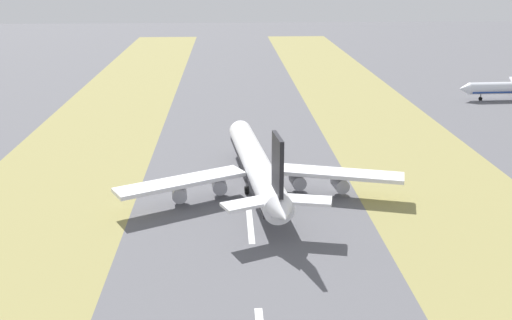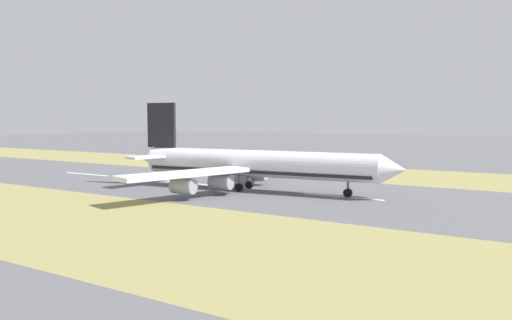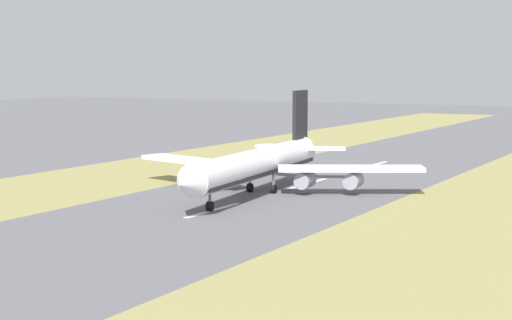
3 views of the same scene
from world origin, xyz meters
name	(u,v)px [view 2 (image 2 of 3)]	position (x,y,z in m)	size (l,w,h in m)	color
ground_plane	(252,189)	(0.00, 0.00, 0.00)	(800.00, 800.00, 0.00)	#56565B
grass_median_west	(329,171)	(-45.00, 0.00, 0.00)	(40.00, 600.00, 0.01)	olive
grass_median_east	(98,223)	(45.00, 0.00, 0.00)	(40.00, 600.00, 0.01)	olive
centreline_dash_near	(87,174)	(0.00, -57.42, 0.01)	(1.20, 18.00, 0.01)	silver
centreline_dash_mid	(193,184)	(0.00, -17.42, 0.01)	(1.20, 18.00, 0.01)	silver
centreline_dash_far	(342,197)	(0.00, 22.58, 0.01)	(1.20, 18.00, 0.01)	silver
airplane_main_jet	(248,164)	(2.36, 0.68, 6.02)	(63.78, 67.20, 20.20)	white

